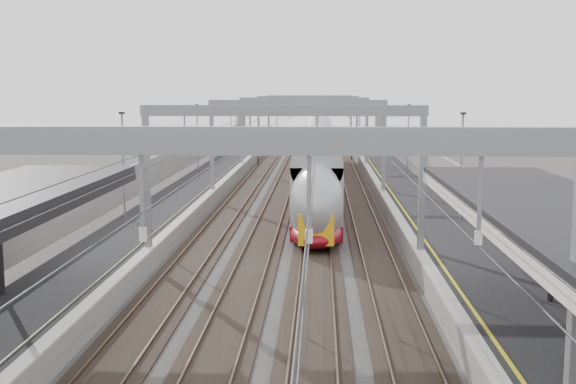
# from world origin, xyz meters

# --- Properties ---
(platform_left) EXTENTS (4.00, 120.00, 1.00)m
(platform_left) POSITION_xyz_m (-8.00, 45.00, 0.50)
(platform_left) COLOR black
(platform_left) RESTS_ON ground
(platform_right) EXTENTS (4.00, 120.00, 1.00)m
(platform_right) POSITION_xyz_m (8.00, 45.00, 0.50)
(platform_right) COLOR black
(platform_right) RESTS_ON ground
(tracks) EXTENTS (11.40, 140.00, 0.20)m
(tracks) POSITION_xyz_m (0.00, 45.00, 0.05)
(tracks) COLOR black
(tracks) RESTS_ON ground
(overhead_line) EXTENTS (13.00, 140.00, 6.60)m
(overhead_line) POSITION_xyz_m (0.00, 51.62, 6.14)
(overhead_line) COLOR gray
(overhead_line) RESTS_ON platform_left
(overbridge) EXTENTS (22.00, 2.20, 6.90)m
(overbridge) POSITION_xyz_m (0.00, 100.00, 5.31)
(overbridge) COLOR slate
(overbridge) RESTS_ON ground
(wall_left) EXTENTS (0.30, 120.00, 3.20)m
(wall_left) POSITION_xyz_m (-11.20, 45.00, 1.60)
(wall_left) COLOR slate
(wall_left) RESTS_ON ground
(wall_right) EXTENTS (0.30, 120.00, 3.20)m
(wall_right) POSITION_xyz_m (11.20, 45.00, 1.60)
(wall_right) COLOR slate
(wall_right) RESTS_ON ground
(train) EXTENTS (2.85, 51.87, 4.50)m
(train) POSITION_xyz_m (1.50, 48.74, 2.20)
(train) COLOR maroon
(train) RESTS_ON ground
(signal_green) EXTENTS (0.32, 0.32, 3.48)m
(signal_green) POSITION_xyz_m (-5.20, 68.42, 2.42)
(signal_green) COLOR black
(signal_green) RESTS_ON ground
(signal_red_near) EXTENTS (0.32, 0.32, 3.48)m
(signal_red_near) POSITION_xyz_m (3.20, 66.35, 2.42)
(signal_red_near) COLOR black
(signal_red_near) RESTS_ON ground
(signal_red_far) EXTENTS (0.32, 0.32, 3.48)m
(signal_red_far) POSITION_xyz_m (5.40, 76.10, 2.42)
(signal_red_far) COLOR black
(signal_red_far) RESTS_ON ground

